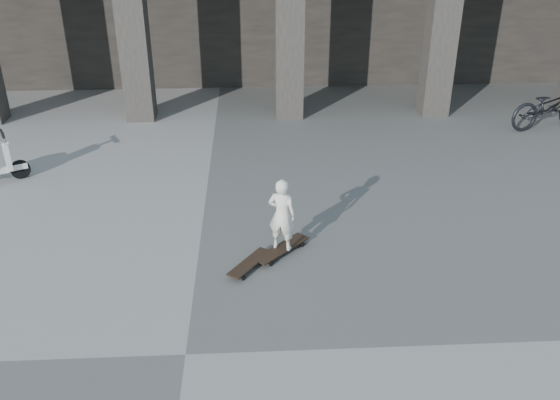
{
  "coord_description": "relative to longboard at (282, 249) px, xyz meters",
  "views": [
    {
      "loc": [
        0.82,
        -5.41,
        4.77
      ],
      "look_at": [
        1.25,
        2.65,
        0.65
      ],
      "focal_mm": 38.0,
      "sensor_mm": 36.0,
      "label": 1
    }
  ],
  "objects": [
    {
      "name": "skateboard_spare",
      "position": [
        -0.48,
        -0.37,
        -0.0
      ],
      "size": [
        0.66,
        0.82,
        0.1
      ],
      "rotation": [
        0.0,
        0.0,
        0.96
      ],
      "color": "black",
      "rests_on": "ground"
    },
    {
      "name": "bicycle",
      "position": [
        6.44,
        5.15,
        0.44
      ],
      "size": [
        2.11,
        1.21,
        1.05
      ],
      "primitive_type": "imported",
      "rotation": [
        0.0,
        0.0,
        1.85
      ],
      "color": "black",
      "rests_on": "ground"
    },
    {
      "name": "ground",
      "position": [
        -1.25,
        -2.15,
        -0.08
      ],
      "size": [
        90.0,
        90.0,
        0.0
      ],
      "primitive_type": "plane",
      "color": "#52524F",
      "rests_on": "ground"
    },
    {
      "name": "child",
      "position": [
        0.0,
        0.0,
        0.58
      ],
      "size": [
        0.48,
        0.4,
        1.13
      ],
      "primitive_type": "imported",
      "rotation": [
        0.0,
        0.0,
        2.78
      ],
      "color": "silver",
      "rests_on": "longboard"
    },
    {
      "name": "longboard",
      "position": [
        0.0,
        0.0,
        0.0
      ],
      "size": [
        0.88,
        0.89,
        0.1
      ],
      "rotation": [
        0.0,
        0.0,
        0.79
      ],
      "color": "black",
      "rests_on": "ground"
    }
  ]
}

